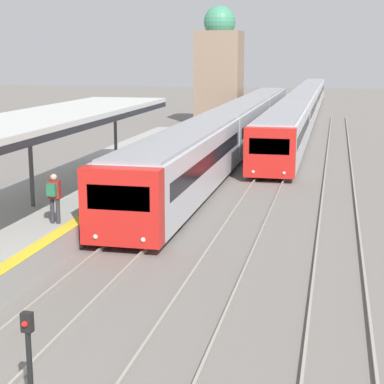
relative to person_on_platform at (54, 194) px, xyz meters
The scene contains 6 objects.
platform_canopy 3.52m from the person_on_platform, 130.03° to the left, with size 4.00×23.11×3.25m.
person_on_platform is the anchor object (origin of this frame).
train_near 25.00m from the person_on_platform, 84.76° to the left, with size 2.70×50.17×2.92m.
train_far 46.04m from the person_on_platform, 82.84° to the left, with size 2.60×66.09×2.90m.
signal_post_near 10.19m from the person_on_platform, 68.10° to the right, with size 0.20×0.22×1.94m.
distant_domed_building 40.17m from the person_on_platform, 92.50° to the left, with size 4.00×4.00×10.69m.
Camera 1 is at (6.59, -7.76, 6.32)m, focal length 60.00 mm.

